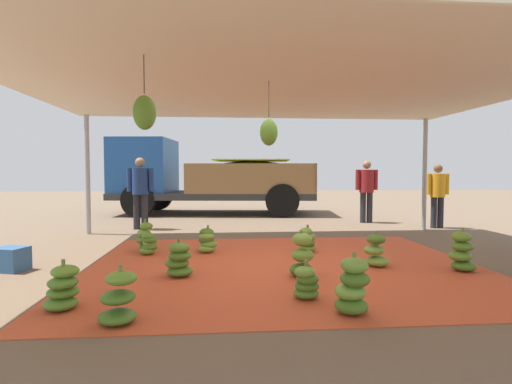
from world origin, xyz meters
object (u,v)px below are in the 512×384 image
(banana_bunch_5, at_px, (352,288))
(banana_bunch_8, at_px, (306,283))
(banana_bunch_3, at_px, (302,257))
(banana_bunch_9, at_px, (376,252))
(banana_bunch_2, at_px, (462,253))
(worker_0, at_px, (367,187))
(banana_bunch_11, at_px, (308,241))
(crate_0, at_px, (11,259))
(banana_bunch_0, at_px, (207,241))
(banana_bunch_1, at_px, (145,237))
(worker_2, at_px, (438,191))
(banana_bunch_10, at_px, (149,244))
(cargo_truck_main, at_px, (206,177))
(banana_bunch_7, at_px, (179,261))
(banana_bunch_4, at_px, (63,289))
(banana_bunch_6, at_px, (119,300))
(worker_1, at_px, (140,188))

(banana_bunch_5, bearing_deg, banana_bunch_8, 125.32)
(banana_bunch_3, xyz_separation_m, banana_bunch_9, (1.16, 0.47, -0.05))
(banana_bunch_9, bearing_deg, banana_bunch_2, -17.82)
(banana_bunch_9, relative_size, worker_0, 0.31)
(banana_bunch_11, height_order, crate_0, banana_bunch_11)
(banana_bunch_0, distance_m, banana_bunch_1, 1.09)
(banana_bunch_1, relative_size, worker_2, 0.35)
(banana_bunch_10, distance_m, worker_2, 6.91)
(banana_bunch_3, distance_m, banana_bunch_9, 1.25)
(banana_bunch_5, xyz_separation_m, worker_0, (2.60, 6.71, 0.70))
(crate_0, bearing_deg, banana_bunch_10, 28.16)
(banana_bunch_3, bearing_deg, cargo_truck_main, 100.94)
(banana_bunch_7, height_order, crate_0, banana_bunch_7)
(banana_bunch_3, xyz_separation_m, banana_bunch_4, (-2.57, -1.00, -0.06))
(banana_bunch_3, distance_m, banana_bunch_7, 1.58)
(banana_bunch_7, bearing_deg, banana_bunch_3, -5.53)
(banana_bunch_3, bearing_deg, banana_bunch_0, 127.20)
(banana_bunch_8, relative_size, banana_bunch_11, 0.89)
(crate_0, bearing_deg, banana_bunch_8, -22.46)
(banana_bunch_10, bearing_deg, banana_bunch_4, -98.09)
(banana_bunch_0, bearing_deg, worker_2, 25.04)
(banana_bunch_6, xyz_separation_m, worker_1, (-1.00, 6.02, 0.76))
(worker_1, bearing_deg, banana_bunch_6, -80.53)
(worker_0, distance_m, worker_1, 5.79)
(banana_bunch_10, xyz_separation_m, worker_1, (-0.73, 3.02, 0.81))
(banana_bunch_7, height_order, banana_bunch_11, banana_bunch_7)
(banana_bunch_10, xyz_separation_m, worker_2, (6.35, 2.62, 0.71))
(banana_bunch_0, distance_m, worker_0, 5.54)
(banana_bunch_0, bearing_deg, banana_bunch_2, -23.87)
(banana_bunch_8, height_order, worker_0, worker_0)
(banana_bunch_10, relative_size, worker_0, 0.25)
(banana_bunch_4, distance_m, cargo_truck_main, 9.16)
(banana_bunch_6, height_order, banana_bunch_9, banana_bunch_6)
(banana_bunch_7, relative_size, worker_1, 0.29)
(banana_bunch_0, height_order, banana_bunch_5, banana_bunch_5)
(worker_1, distance_m, worker_2, 7.09)
(banana_bunch_8, relative_size, cargo_truck_main, 0.06)
(banana_bunch_0, relative_size, worker_1, 0.27)
(banana_bunch_10, relative_size, banana_bunch_11, 0.90)
(banana_bunch_1, relative_size, banana_bunch_9, 1.06)
(banana_bunch_1, bearing_deg, banana_bunch_2, -21.31)
(banana_bunch_8, bearing_deg, banana_bunch_11, 77.54)
(banana_bunch_3, distance_m, banana_bunch_4, 2.76)
(banana_bunch_8, distance_m, worker_1, 6.21)
(banana_bunch_5, distance_m, worker_0, 7.23)
(banana_bunch_7, relative_size, banana_bunch_8, 1.20)
(banana_bunch_9, xyz_separation_m, banana_bunch_11, (-0.76, 1.07, -0.02))
(banana_bunch_3, bearing_deg, banana_bunch_9, 22.02)
(banana_bunch_7, distance_m, worker_0, 6.83)
(banana_bunch_9, distance_m, banana_bunch_10, 3.54)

